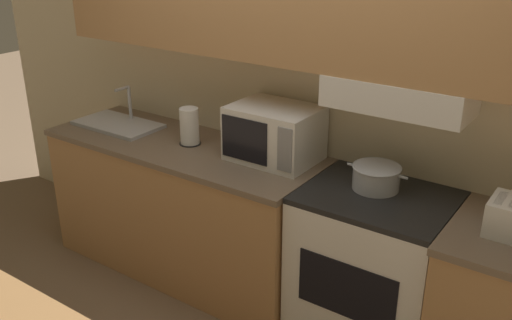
{
  "coord_description": "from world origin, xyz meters",
  "views": [
    {
      "loc": [
        1.61,
        -2.82,
        2.2
      ],
      "look_at": [
        0.05,
        -0.58,
        1.06
      ],
      "focal_mm": 40.0,
      "sensor_mm": 36.0,
      "label": 1
    }
  ],
  "objects": [
    {
      "name": "lower_counter_main",
      "position": [
        -0.69,
        -0.33,
        0.45
      ],
      "size": [
        1.87,
        0.68,
        0.91
      ],
      "color": "tan",
      "rests_on": "ground_plane"
    },
    {
      "name": "sink_basin",
      "position": [
        -1.28,
        -0.33,
        0.92
      ],
      "size": [
        0.59,
        0.33,
        0.26
      ],
      "color": "#B7BABF",
      "rests_on": "lower_counter_main"
    },
    {
      "name": "stove_range",
      "position": [
        0.62,
        -0.31,
        0.45
      ],
      "size": [
        0.76,
        0.63,
        0.91
      ],
      "color": "white",
      "rests_on": "ground_plane"
    },
    {
      "name": "microwave",
      "position": [
        -0.08,
        -0.21,
        1.07
      ],
      "size": [
        0.5,
        0.38,
        0.32
      ],
      "color": "white",
      "rests_on": "lower_counter_main"
    },
    {
      "name": "cooking_pot",
      "position": [
        0.58,
        -0.25,
        0.97
      ],
      "size": [
        0.33,
        0.26,
        0.13
      ],
      "color": "#B7BABF",
      "rests_on": "stove_range"
    },
    {
      "name": "ground_plane",
      "position": [
        0.0,
        0.0,
        0.0
      ],
      "size": [
        16.0,
        16.0,
        0.0
      ],
      "primitive_type": "plane",
      "color": "#7F664C"
    },
    {
      "name": "wall_back",
      "position": [
        0.02,
        -0.07,
        1.55
      ],
      "size": [
        5.63,
        0.38,
        2.55
      ],
      "color": "beige",
      "rests_on": "ground_plane"
    },
    {
      "name": "paper_towel_roll",
      "position": [
        -0.65,
        -0.31,
        1.02
      ],
      "size": [
        0.14,
        0.14,
        0.23
      ],
      "color": "black",
      "rests_on": "lower_counter_main"
    },
    {
      "name": "lower_counter_right_stub",
      "position": [
        1.32,
        -0.33,
        0.45
      ],
      "size": [
        0.62,
        0.68,
        0.91
      ],
      "color": "tan",
      "rests_on": "ground_plane"
    }
  ]
}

